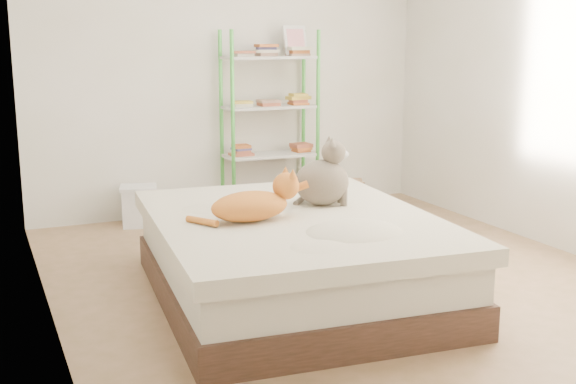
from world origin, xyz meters
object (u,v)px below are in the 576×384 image
orange_cat (250,202)px  shelf_unit (270,124)px  grey_cat (322,172)px  cardboard_box (334,201)px  bed (293,257)px  white_bin (139,206)px

orange_cat → shelf_unit: 2.48m
grey_cat → cardboard_box: 1.78m
bed → grey_cat: (0.30, 0.19, 0.49)m
orange_cat → white_bin: 2.27m
grey_cat → white_bin: grey_cat is taller
orange_cat → grey_cat: size_ratio=1.32×
bed → shelf_unit: (0.76, 2.22, 0.57)m
bed → orange_cat: orange_cat is taller
orange_cat → cardboard_box: bearing=46.4°
shelf_unit → white_bin: bearing=-178.6°
orange_cat → cardboard_box: size_ratio=0.87×
bed → cardboard_box: size_ratio=3.38×
bed → shelf_unit: size_ratio=1.29×
orange_cat → grey_cat: 0.64m
bed → orange_cat: 0.49m
white_bin → orange_cat: bearing=-84.6°
bed → white_bin: bearing=107.9°
cardboard_box → orange_cat: bearing=-104.4°
grey_cat → shelf_unit: shelf_unit is taller
orange_cat → cardboard_box: (1.45, 1.68, -0.47)m
bed → cardboard_box: (1.15, 1.65, -0.09)m
orange_cat → grey_cat: grey_cat is taller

